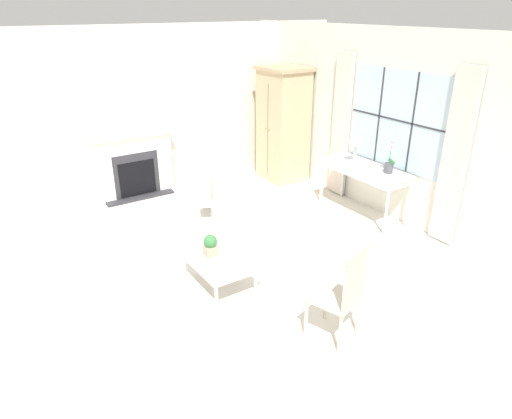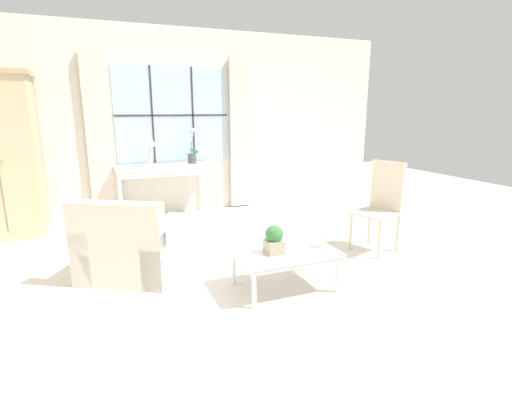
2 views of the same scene
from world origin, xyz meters
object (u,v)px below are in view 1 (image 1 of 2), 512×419
Objects in this scene: table_lamp at (356,141)px; side_chair_wooden at (344,290)px; console_table at (365,171)px; armchair_upholstered at (227,212)px; potted_orchid at (390,161)px; potted_plant_small at (211,245)px; fireplace at (133,159)px; pillar_candle at (228,268)px; armoire at (283,125)px; coffee_table at (218,261)px.

table_lamp is 3.32m from side_chair_wooden.
console_table is 1.27× the size of armchair_upholstered.
potted_orchid is 2.94m from side_chair_wooden.
potted_plant_small is at bearing -77.40° from table_lamp.
fireplace is 4.19m from potted_orchid.
armchair_upholstered is at bearing -103.38° from table_lamp.
armchair_upholstered is (-1.13, -2.10, -0.72)m from potted_orchid.
armchair_upholstered is 1.86m from pillar_candle.
armoire is at bearing -178.53° from console_table.
fireplace reaches higher than pillar_candle.
table_lamp is 0.44× the size of side_chair_wooden.
table_lamp is 3.24m from pillar_candle.
fireplace is at bearing -175.45° from side_chair_wooden.
armoire is at bearing -178.38° from table_lamp.
console_table is 3.11m from side_chair_wooden.
table_lamp is 2.27m from armchair_upholstered.
potted_plant_small is at bearing -37.80° from armchair_upholstered.
potted_plant_small is at bearing -160.46° from side_chair_wooden.
coffee_table is 3.55× the size of potted_plant_small.
potted_orchid is 3.11m from pillar_candle.
console_table is 1.43× the size of side_chair_wooden.
fireplace is 1.02× the size of armoire.
armchair_upholstered is at bearing -109.62° from console_table.
armoire is 4.18m from pillar_candle.
potted_plant_small is (0.41, -2.92, -0.22)m from console_table.
armoire reaches higher than coffee_table.
potted_plant_small is (2.48, -2.87, -0.54)m from armoire.
console_table is at bearing 100.44° from coffee_table.
potted_orchid reaches higher than pillar_candle.
pillar_candle is (2.95, -2.91, -0.61)m from armoire.
potted_plant_small is 1.64× the size of pillar_candle.
fireplace is 1.81× the size of armchair_upholstered.
table_lamp is 0.50× the size of coffee_table.
armoire is 13.32× the size of pillar_candle.
potted_orchid reaches higher than console_table.
console_table is at bearing -171.20° from potted_orchid.
potted_orchid is at bearing 61.81° from armchair_upholstered.
side_chair_wooden is at bearing -6.27° from armchair_upholstered.
side_chair_wooden is (1.64, -2.41, -0.42)m from potted_orchid.
potted_orchid reaches higher than side_chair_wooden.
potted_orchid is 0.58× the size of coffee_table.
fireplace is 3.62m from pillar_candle.
pillar_candle reaches higher than coffee_table.
side_chair_wooden is 6.64× the size of pillar_candle.
armoire is 8.10× the size of potted_plant_small.
armchair_upholstered reaches higher than console_table.
console_table is 2.78× the size of potted_orchid.
armoire reaches higher than potted_orchid.
armoire is at bearing 76.19° from fireplace.
armoire is 2.28× the size of coffee_table.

